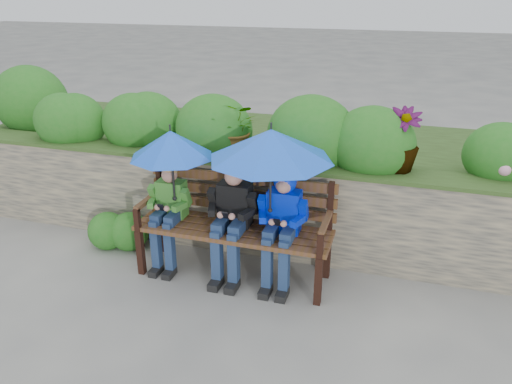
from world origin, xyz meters
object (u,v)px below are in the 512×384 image
(boy_left, at_px, (168,210))
(boy_middle, at_px, (232,216))
(umbrella_right, at_px, (271,145))
(park_bench, at_px, (236,220))
(boy_right, at_px, (282,219))
(umbrella_left, at_px, (171,144))

(boy_left, xyz_separation_m, boy_middle, (0.67, -0.01, 0.03))
(boy_middle, xyz_separation_m, umbrella_right, (0.39, -0.03, 0.76))
(park_bench, xyz_separation_m, umbrella_right, (0.38, -0.12, 0.84))
(umbrella_right, bearing_deg, boy_right, 22.86)
(umbrella_right, bearing_deg, boy_left, 178.03)
(park_bench, relative_size, umbrella_right, 1.69)
(boy_left, height_order, boy_right, boy_right)
(boy_right, height_order, umbrella_left, umbrella_left)
(boy_right, relative_size, umbrella_left, 1.40)
(boy_right, distance_m, umbrella_left, 1.26)
(boy_right, height_order, umbrella_right, umbrella_right)
(umbrella_right, bearing_deg, umbrella_left, 178.23)
(umbrella_left, height_order, umbrella_right, umbrella_right)
(boy_middle, xyz_separation_m, boy_right, (0.49, 0.01, 0.03))
(boy_left, height_order, umbrella_right, umbrella_right)
(boy_middle, distance_m, umbrella_right, 0.85)
(park_bench, xyz_separation_m, umbrella_left, (-0.60, -0.09, 0.75))
(boy_left, height_order, boy_middle, boy_middle)
(boy_right, xyz_separation_m, umbrella_left, (-1.09, -0.01, 0.63))
(umbrella_left, bearing_deg, park_bench, 8.37)
(boy_left, distance_m, umbrella_left, 0.70)
(boy_middle, bearing_deg, umbrella_right, -4.23)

